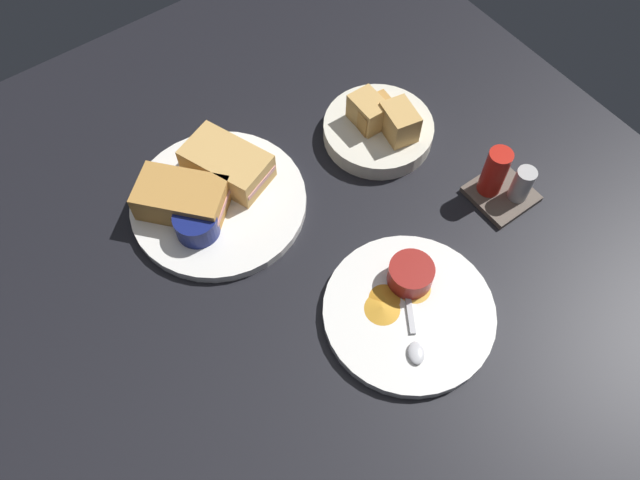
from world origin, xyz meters
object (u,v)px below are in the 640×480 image
object	(u,v)px
sandwich_half_far	(182,198)
spoon_by_dark_ramekin	(211,201)
ramekin_dark_sauce	(196,223)
plate_chips_companion	(409,312)
ramekin_light_gravy	(411,274)
sandwich_half_near	(227,164)
bread_basket_rear	(379,127)
plate_sandwich_main	(219,202)
condiment_caddy	(503,182)
spoon_by_gravy_ramekin	(415,344)

from	to	relation	value
sandwich_half_far	spoon_by_dark_ramekin	size ratio (longest dim) A/B	1.70
sandwich_half_far	ramekin_dark_sauce	size ratio (longest dim) A/B	2.28
plate_chips_companion	ramekin_light_gravy	world-z (taller)	ramekin_light_gravy
sandwich_half_near	spoon_by_dark_ramekin	xyz separation A→B (cm)	(3.04, -4.98, -2.04)
spoon_by_dark_ramekin	bread_basket_rear	size ratio (longest dim) A/B	0.49
ramekin_light_gravy	bread_basket_rear	bearing A→B (deg)	150.18
sandwich_half_near	ramekin_light_gravy	bearing A→B (deg)	19.04
plate_sandwich_main	condiment_caddy	bearing A→B (deg)	56.41
sandwich_half_near	ramekin_dark_sauce	size ratio (longest dim) A/B	2.29
bread_basket_rear	sandwich_half_near	bearing A→B (deg)	-106.25
sandwich_half_near	spoon_by_dark_ramekin	bearing A→B (deg)	-58.63
plate_sandwich_main	bread_basket_rear	xyz separation A→B (cm)	(3.85, 28.26, 1.75)
ramekin_dark_sauce	spoon_by_gravy_ramekin	distance (cm)	35.40
plate_sandwich_main	bread_basket_rear	bearing A→B (deg)	82.24
plate_chips_companion	sandwich_half_near	bearing A→B (deg)	-167.45
sandwich_half_near	spoon_by_gravy_ramekin	bearing A→B (deg)	7.30
spoon_by_dark_ramekin	ramekin_light_gravy	bearing A→B (deg)	29.33
ramekin_dark_sauce	spoon_by_dark_ramekin	world-z (taller)	ramekin_dark_sauce
spoon_by_gravy_ramekin	condiment_caddy	distance (cm)	29.52
sandwich_half_far	spoon_by_dark_ramekin	distance (cm)	4.56
spoon_by_gravy_ramekin	ramekin_dark_sauce	bearing A→B (deg)	-156.44
ramekin_light_gravy	condiment_caddy	size ratio (longest dim) A/B	0.67
ramekin_dark_sauce	spoon_by_dark_ramekin	xyz separation A→B (cm)	(-3.25, 4.19, -1.68)
ramekin_light_gravy	spoon_by_gravy_ramekin	size ratio (longest dim) A/B	0.70
spoon_by_dark_ramekin	bread_basket_rear	xyz separation A→B (cm)	(4.05, 29.29, 0.59)
plate_sandwich_main	ramekin_light_gravy	distance (cm)	31.39
ramekin_light_gravy	sandwich_half_far	bearing A→B (deg)	-146.64
plate_sandwich_main	sandwich_half_near	distance (cm)	6.03
plate_sandwich_main	ramekin_light_gravy	world-z (taller)	ramekin_light_gravy
ramekin_dark_sauce	plate_chips_companion	size ratio (longest dim) A/B	0.27
sandwich_half_far	spoon_by_dark_ramekin	world-z (taller)	sandwich_half_far
ramekin_dark_sauce	spoon_by_gravy_ramekin	size ratio (longest dim) A/B	0.71
plate_sandwich_main	sandwich_half_near	xyz separation A→B (cm)	(-3.24, 3.95, 3.20)
ramekin_dark_sauce	plate_chips_companion	bearing A→B (deg)	30.87
plate_sandwich_main	sandwich_half_far	size ratio (longest dim) A/B	1.82
plate_sandwich_main	spoon_by_gravy_ramekin	world-z (taller)	spoon_by_gravy_ramekin
sandwich_half_near	ramekin_dark_sauce	bearing A→B (deg)	-55.59
plate_chips_companion	spoon_by_gravy_ramekin	world-z (taller)	spoon_by_gravy_ramekin
sandwich_half_near	bread_basket_rear	xyz separation A→B (cm)	(7.09, 24.31, -1.45)
sandwich_half_near	spoon_by_dark_ramekin	size ratio (longest dim) A/B	1.71
sandwich_half_near	ramekin_dark_sauce	world-z (taller)	sandwich_half_near
plate_sandwich_main	ramekin_light_gravy	size ratio (longest dim) A/B	4.22
plate_sandwich_main	spoon_by_dark_ramekin	world-z (taller)	spoon_by_dark_ramekin
plate_sandwich_main	bread_basket_rear	world-z (taller)	bread_basket_rear
sandwich_half_near	condiment_caddy	distance (cm)	42.06
sandwich_half_far	bread_basket_rear	xyz separation A→B (cm)	(5.66, 33.04, -1.45)
sandwich_half_far	bread_basket_rear	bearing A→B (deg)	80.28
sandwich_half_far	ramekin_dark_sauce	xyz separation A→B (cm)	(4.86, -0.44, -0.35)
sandwich_half_far	plate_chips_companion	bearing A→B (deg)	26.40
spoon_by_gravy_ramekin	condiment_caddy	bearing A→B (deg)	113.00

